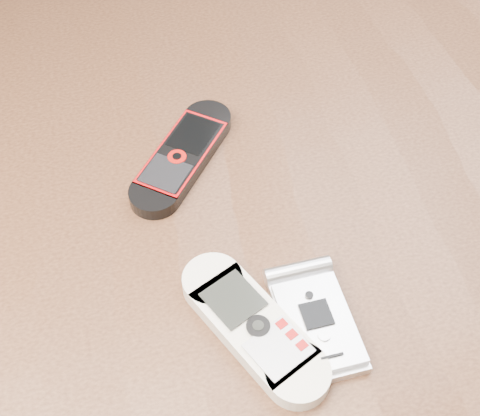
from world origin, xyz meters
The scene contains 4 objects.
table centered at (0.00, 0.00, 0.64)m, with size 1.20×0.80×0.75m.
nokia_white centered at (-0.01, -0.11, 0.76)m, with size 0.05×0.14×0.02m, color silver.
nokia_black_red centered at (-0.03, 0.07, 0.76)m, with size 0.04×0.14×0.01m, color black.
motorola_razr centered at (0.04, -0.12, 0.76)m, with size 0.05×0.10×0.02m, color silver.
Camera 1 is at (-0.08, -0.34, 1.20)m, focal length 50.00 mm.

